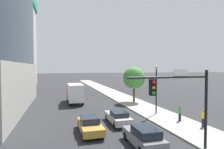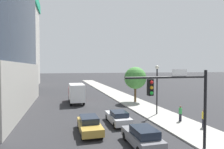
# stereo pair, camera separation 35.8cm
# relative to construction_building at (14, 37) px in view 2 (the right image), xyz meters

# --- Properties ---
(sidewalk) EXTENTS (4.53, 120.00, 0.15)m
(sidewalk) POSITION_rel_construction_building_xyz_m (26.17, -42.16, -15.65)
(sidewalk) COLOR #9E9B93
(sidewalk) RESTS_ON ground
(construction_building) EXTENTS (15.19, 22.77, 35.40)m
(construction_building) POSITION_rel_construction_building_xyz_m (0.00, 0.00, 0.00)
(construction_building) COLOR #B2AFA8
(construction_building) RESTS_ON ground
(traffic_light_pole) EXTENTS (6.01, 0.48, 5.57)m
(traffic_light_pole) POSITION_rel_construction_building_xyz_m (22.29, -57.85, -11.71)
(traffic_light_pole) COLOR black
(traffic_light_pole) RESTS_ON sidewalk
(street_lamp) EXTENTS (0.44, 0.44, 5.94)m
(street_lamp) POSITION_rel_construction_building_xyz_m (25.90, -47.84, -11.69)
(street_lamp) COLOR black
(street_lamp) RESTS_ON sidewalk
(street_tree) EXTENTS (3.64, 3.64, 5.79)m
(street_tree) POSITION_rel_construction_building_xyz_m (26.52, -39.22, -11.63)
(street_tree) COLOR brown
(street_tree) RESTS_ON sidewalk
(car_gray) EXTENTS (1.78, 4.32, 1.55)m
(car_gray) POSITION_rel_construction_building_xyz_m (20.28, -56.22, -14.95)
(car_gray) COLOR slate
(car_gray) RESTS_ON ground
(car_silver) EXTENTS (1.75, 4.53, 1.38)m
(car_silver) POSITION_rel_construction_building_xyz_m (20.28, -50.06, -15.04)
(car_silver) COLOR #B7B7BC
(car_silver) RESTS_ON ground
(car_gold) EXTENTS (1.80, 4.62, 1.45)m
(car_gold) POSITION_rel_construction_building_xyz_m (17.01, -52.03, -14.99)
(car_gold) COLOR #AD8938
(car_gold) RESTS_ON ground
(box_truck) EXTENTS (2.24, 6.65, 3.21)m
(box_truck) POSITION_rel_construction_building_xyz_m (17.01, -37.29, -13.96)
(box_truck) COLOR #B21E1E
(box_truck) RESTS_ON ground
(pedestrian_green_shirt) EXTENTS (0.34, 0.34, 1.64)m
(pedestrian_green_shirt) POSITION_rel_construction_building_xyz_m (26.79, -51.34, -14.74)
(pedestrian_green_shirt) COLOR black
(pedestrian_green_shirt) RESTS_ON sidewalk
(pedestrian_yellow_shirt) EXTENTS (0.34, 0.34, 1.69)m
(pedestrian_yellow_shirt) POSITION_rel_construction_building_xyz_m (27.68, -53.76, -14.71)
(pedestrian_yellow_shirt) COLOR black
(pedestrian_yellow_shirt) RESTS_ON sidewalk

